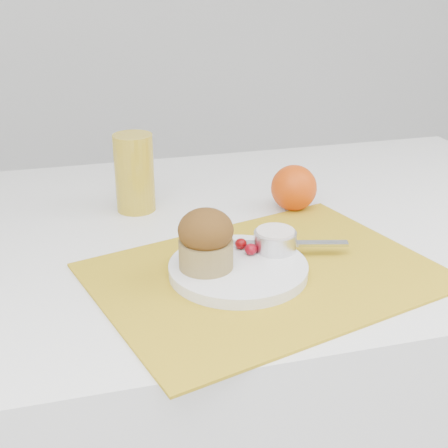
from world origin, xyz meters
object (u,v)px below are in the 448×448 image
object	(u,v)px
table	(261,391)
muffin	(206,240)
orange	(294,188)
juice_glass	(134,173)
plate	(238,269)

from	to	relation	value
table	muffin	distance (m)	0.50
table	orange	size ratio (longest dim) A/B	14.31
juice_glass	muffin	distance (m)	0.30
plate	juice_glass	xyz separation A→B (m)	(-0.11, 0.30, 0.06)
orange	juice_glass	xyz separation A→B (m)	(-0.28, 0.07, 0.03)
table	orange	bearing A→B (deg)	29.55
plate	muffin	world-z (taller)	muffin
plate	orange	size ratio (longest dim) A/B	2.42
plate	orange	distance (m)	0.28
plate	juice_glass	distance (m)	0.32
orange	juice_glass	world-z (taller)	juice_glass
table	juice_glass	bearing A→B (deg)	152.64
orange	table	bearing A→B (deg)	-150.45
plate	juice_glass	bearing A→B (deg)	110.25
orange	muffin	world-z (taller)	muffin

